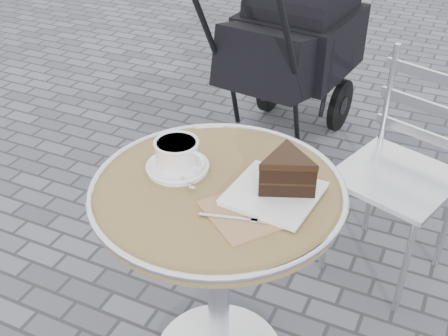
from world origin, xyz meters
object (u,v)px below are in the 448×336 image
at_px(cake_plate_set, 283,178).
at_px(bistro_chair, 413,147).
at_px(baby_stroller, 289,54).
at_px(cafe_table, 218,233).
at_px(cappuccino_set, 178,157).

height_order(cake_plate_set, bistro_chair, bistro_chair).
bearing_deg(bistro_chair, baby_stroller, 153.14).
bearing_deg(cake_plate_set, baby_stroller, 113.18).
xyz_separation_m(cafe_table, baby_stroller, (-0.32, 1.53, -0.07)).
bearing_deg(cappuccino_set, bistro_chair, 58.88).
xyz_separation_m(cappuccino_set, bistro_chair, (0.58, 0.74, -0.23)).
height_order(cappuccino_set, bistro_chair, bistro_chair).
xyz_separation_m(bistro_chair, baby_stroller, (-0.75, 0.75, -0.05)).
relative_size(cafe_table, cake_plate_set, 2.05).
height_order(cafe_table, cake_plate_set, cake_plate_set).
xyz_separation_m(cappuccino_set, cake_plate_set, (0.32, 0.01, 0.01)).
distance_m(cafe_table, bistro_chair, 0.89).
relative_size(cafe_table, cappuccino_set, 3.95).
distance_m(cappuccino_set, baby_stroller, 1.53).
distance_m(cake_plate_set, baby_stroller, 1.59).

